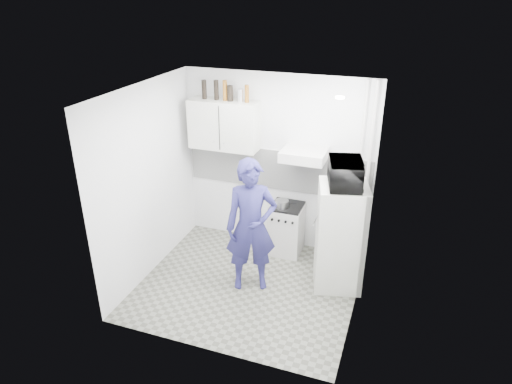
% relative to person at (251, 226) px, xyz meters
% --- Properties ---
extents(floor, '(2.80, 2.80, 0.00)m').
position_rel_person_xyz_m(floor, '(-0.03, -0.03, -0.89)').
color(floor, slate).
rests_on(floor, ground).
extents(ceiling, '(2.80, 2.80, 0.00)m').
position_rel_person_xyz_m(ceiling, '(-0.03, -0.03, 1.71)').
color(ceiling, white).
rests_on(ceiling, wall_back).
extents(wall_back, '(2.80, 0.00, 2.80)m').
position_rel_person_xyz_m(wall_back, '(-0.03, 1.22, 0.41)').
color(wall_back, white).
rests_on(wall_back, floor).
extents(wall_left, '(0.00, 2.60, 2.60)m').
position_rel_person_xyz_m(wall_left, '(-1.43, -0.03, 0.41)').
color(wall_left, white).
rests_on(wall_left, floor).
extents(wall_right, '(0.00, 2.60, 2.60)m').
position_rel_person_xyz_m(wall_right, '(1.37, -0.03, 0.41)').
color(wall_right, white).
rests_on(wall_right, floor).
extents(person, '(0.77, 0.65, 1.78)m').
position_rel_person_xyz_m(person, '(0.00, 0.00, 0.00)').
color(person, navy).
rests_on(person, floor).
extents(stove, '(0.46, 0.46, 0.74)m').
position_rel_person_xyz_m(stove, '(0.20, 0.97, -0.52)').
color(stove, silver).
rests_on(stove, floor).
extents(fridge, '(0.73, 0.73, 1.44)m').
position_rel_person_xyz_m(fridge, '(1.07, 0.42, -0.17)').
color(fridge, beige).
rests_on(fridge, floor).
extents(stove_top, '(0.44, 0.44, 0.03)m').
position_rel_person_xyz_m(stove_top, '(0.20, 0.97, -0.14)').
color(stove_top, black).
rests_on(stove_top, stove).
extents(saucepan, '(0.19, 0.19, 0.11)m').
position_rel_person_xyz_m(saucepan, '(0.14, 0.89, -0.07)').
color(saucepan, silver).
rests_on(saucepan, stove_top).
extents(microwave, '(0.66, 0.53, 0.32)m').
position_rel_person_xyz_m(microwave, '(1.07, 0.42, 0.71)').
color(microwave, black).
rests_on(microwave, fridge).
extents(bottle_b, '(0.07, 0.07, 0.26)m').
position_rel_person_xyz_m(bottle_b, '(-1.07, 1.04, 1.44)').
color(bottle_b, black).
rests_on(bottle_b, upper_cabinet).
extents(bottle_c, '(0.07, 0.07, 0.27)m').
position_rel_person_xyz_m(bottle_c, '(-0.89, 1.04, 1.44)').
color(bottle_c, black).
rests_on(bottle_c, upper_cabinet).
extents(bottle_d, '(0.06, 0.06, 0.28)m').
position_rel_person_xyz_m(bottle_d, '(-0.76, 1.04, 1.45)').
color(bottle_d, brown).
rests_on(bottle_d, upper_cabinet).
extents(canister_a, '(0.08, 0.08, 0.21)m').
position_rel_person_xyz_m(canister_a, '(-0.68, 1.04, 1.41)').
color(canister_a, black).
rests_on(canister_a, upper_cabinet).
extents(canister_b, '(0.09, 0.09, 0.18)m').
position_rel_person_xyz_m(canister_b, '(-0.53, 1.04, 1.40)').
color(canister_b, silver).
rests_on(canister_b, upper_cabinet).
extents(bottle_e, '(0.06, 0.06, 0.24)m').
position_rel_person_xyz_m(bottle_e, '(-0.44, 1.04, 1.43)').
color(bottle_e, brown).
rests_on(bottle_e, upper_cabinet).
extents(upper_cabinet, '(1.00, 0.35, 0.70)m').
position_rel_person_xyz_m(upper_cabinet, '(-0.78, 1.04, 0.96)').
color(upper_cabinet, beige).
rests_on(upper_cabinet, wall_back).
extents(range_hood, '(0.60, 0.50, 0.14)m').
position_rel_person_xyz_m(range_hood, '(0.42, 0.97, 0.68)').
color(range_hood, silver).
rests_on(range_hood, wall_back).
extents(backsplash, '(2.74, 0.03, 0.60)m').
position_rel_person_xyz_m(backsplash, '(-0.03, 1.20, 0.31)').
color(backsplash, white).
rests_on(backsplash, wall_back).
extents(pipe_a, '(0.05, 0.05, 2.60)m').
position_rel_person_xyz_m(pipe_a, '(1.27, 1.14, 0.41)').
color(pipe_a, silver).
rests_on(pipe_a, floor).
extents(pipe_b, '(0.04, 0.04, 2.60)m').
position_rel_person_xyz_m(pipe_b, '(1.15, 1.14, 0.41)').
color(pipe_b, silver).
rests_on(pipe_b, floor).
extents(ceiling_spot_fixture, '(0.10, 0.10, 0.02)m').
position_rel_person_xyz_m(ceiling_spot_fixture, '(0.97, 0.17, 1.68)').
color(ceiling_spot_fixture, white).
rests_on(ceiling_spot_fixture, ceiling).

